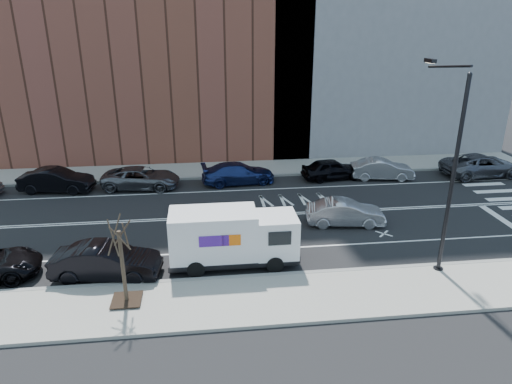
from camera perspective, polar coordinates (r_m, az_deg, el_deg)
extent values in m
plane|color=black|center=(27.39, 1.39, -2.86)|extent=(120.00, 120.00, 0.00)
cube|color=gray|center=(19.73, 5.02, -12.96)|extent=(44.00, 3.60, 0.15)
cube|color=gray|center=(35.53, -0.58, 2.96)|extent=(44.00, 3.60, 0.15)
cube|color=gray|center=(21.21, 4.05, -10.25)|extent=(44.00, 0.25, 0.17)
cube|color=gray|center=(33.83, -0.25, 2.04)|extent=(44.00, 0.25, 0.17)
cube|color=brown|center=(40.64, -13.80, 20.33)|extent=(26.00, 10.00, 22.00)
cylinder|color=black|center=(21.38, 23.35, 1.33)|extent=(0.18, 0.18, 9.00)
cylinder|color=black|center=(23.12, 21.78, -8.99)|extent=(0.44, 0.44, 0.20)
sphere|color=black|center=(20.46, 25.17, 13.14)|extent=(0.20, 0.20, 0.20)
cylinder|color=black|center=(21.91, 22.94, 14.26)|extent=(0.11, 3.49, 0.48)
cube|color=black|center=(23.40, 20.95, 15.09)|extent=(0.25, 0.80, 0.18)
cube|color=#FFF2CC|center=(23.41, 20.92, 14.85)|extent=(0.18, 0.55, 0.03)
cube|color=black|center=(19.95, -15.86, -12.82)|extent=(1.20, 1.20, 0.04)
cylinder|color=#382B1E|center=(19.17, -16.31, -9.03)|extent=(0.16, 0.16, 3.20)
cylinder|color=#382B1E|center=(18.48, -15.98, -5.25)|extent=(0.06, 0.80, 1.44)
cylinder|color=#382B1E|center=(18.72, -16.40, -4.94)|extent=(0.81, 0.31, 1.19)
cylinder|color=#382B1E|center=(18.70, -17.29, -5.08)|extent=(0.58, 0.76, 1.50)
cylinder|color=#382B1E|center=(18.44, -17.44, -5.48)|extent=(0.47, 0.61, 1.37)
cylinder|color=#382B1E|center=(18.30, -16.63, -5.59)|extent=(0.72, 0.29, 1.13)
cube|color=black|center=(21.97, -2.98, -8.00)|extent=(5.92, 2.01, 0.29)
cube|color=silver|center=(21.69, 2.53, -5.26)|extent=(1.91, 2.05, 1.91)
cube|color=black|center=(21.73, 5.09, -4.44)|extent=(0.06, 1.77, 0.91)
cube|color=black|center=(20.65, 3.00, -5.82)|extent=(1.05, 0.04, 0.67)
cube|color=black|center=(22.50, 2.13, -3.45)|extent=(1.05, 0.04, 0.67)
cube|color=black|center=(22.28, 4.89, -7.33)|extent=(0.14, 1.91, 0.33)
cube|color=silver|center=(21.37, -5.35, -5.19)|extent=(4.01, 2.10, 2.20)
cube|color=#47198C|center=(20.35, -5.28, -6.15)|extent=(1.34, 0.02, 0.53)
cube|color=orange|center=(20.38, -3.12, -6.05)|extent=(0.86, 0.02, 0.53)
cube|color=#47198C|center=(22.28, -5.44, -3.65)|extent=(1.34, 0.02, 0.53)
cube|color=orange|center=(22.30, -3.48, -3.57)|extent=(0.86, 0.02, 0.53)
cylinder|color=black|center=(21.34, 2.38, -9.02)|extent=(0.80, 0.27, 0.80)
cylinder|color=black|center=(22.99, 1.64, -6.66)|extent=(0.80, 0.27, 0.80)
cylinder|color=black|center=(21.14, -7.52, -9.51)|extent=(0.80, 0.27, 0.80)
cylinder|color=black|center=(22.81, -7.49, -7.09)|extent=(0.80, 0.27, 0.80)
imported|color=black|center=(33.60, -23.68, 1.36)|extent=(5.00, 2.30, 1.59)
imported|color=#54565D|center=(32.42, -14.17, 1.73)|extent=(5.49, 3.01, 1.46)
imported|color=navy|center=(32.36, -2.24, 2.37)|extent=(5.33, 2.59, 1.49)
imported|color=black|center=(33.68, 9.48, 2.85)|extent=(4.58, 2.29, 1.50)
imported|color=#ABABB0|center=(34.48, 15.47, 2.77)|extent=(4.64, 2.15, 1.47)
imported|color=#51535A|center=(37.79, 26.32, 3.02)|extent=(6.04, 3.16, 1.62)
imported|color=#A7A7AC|center=(26.34, 11.08, -2.55)|extent=(4.54, 2.06, 1.44)
imported|color=black|center=(21.83, -18.21, -8.25)|extent=(4.97, 2.20, 1.59)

